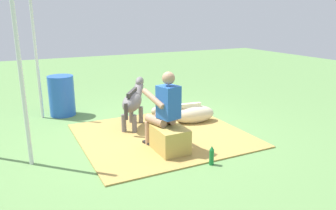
{
  "coord_description": "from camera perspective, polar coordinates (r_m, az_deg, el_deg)",
  "views": [
    {
      "loc": [
        -5.26,
        2.3,
        2.14
      ],
      "look_at": [
        -0.16,
        -0.23,
        0.55
      ],
      "focal_mm": 34.78,
      "sensor_mm": 36.0,
      "label": 1
    }
  ],
  "objects": [
    {
      "name": "ground_plane",
      "position": [
        6.12,
        -2.63,
        -4.87
      ],
      "size": [
        24.0,
        24.0,
        0.0
      ],
      "primitive_type": "plane",
      "color": "#608C4C"
    },
    {
      "name": "hay_patch",
      "position": [
        5.96,
        -0.99,
        -5.3
      ],
      "size": [
        2.67,
        2.9,
        0.02
      ],
      "primitive_type": "cube",
      "color": "#AD8C47",
      "rests_on": "ground"
    },
    {
      "name": "hay_bale",
      "position": [
        5.22,
        0.32,
        -6.11
      ],
      "size": [
        0.61,
        0.45,
        0.42
      ],
      "primitive_type": "cube",
      "color": "tan",
      "rests_on": "ground"
    },
    {
      "name": "person_seated",
      "position": [
        5.18,
        -0.72,
        -0.47
      ],
      "size": [
        0.71,
        0.52,
        1.3
      ],
      "color": "tan",
      "rests_on": "ground"
    },
    {
      "name": "pony_standing",
      "position": [
        6.32,
        -6.1,
        0.75
      ],
      "size": [
        1.18,
        0.91,
        0.89
      ],
      "color": "slate",
      "rests_on": "ground"
    },
    {
      "name": "pony_lying",
      "position": [
        6.58,
        3.71,
        -1.65
      ],
      "size": [
        0.51,
        1.36,
        0.42
      ],
      "color": "beige",
      "rests_on": "ground"
    },
    {
      "name": "soda_bottle",
      "position": [
        4.86,
        7.65,
        -8.79
      ],
      "size": [
        0.07,
        0.07,
        0.3
      ],
      "color": "#197233",
      "rests_on": "ground"
    },
    {
      "name": "water_barrel",
      "position": [
        7.43,
        -18.14,
        1.56
      ],
      "size": [
        0.54,
        0.54,
        0.87
      ],
      "primitive_type": "cylinder",
      "color": "blue",
      "rests_on": "ground"
    },
    {
      "name": "tent_pole_left",
      "position": [
        4.94,
        -24.21,
        3.41
      ],
      "size": [
        0.06,
        0.06,
        2.42
      ],
      "primitive_type": "cylinder",
      "color": "silver",
      "rests_on": "ground"
    },
    {
      "name": "tent_pole_right",
      "position": [
        7.24,
        -22.0,
        7.12
      ],
      "size": [
        0.06,
        0.06,
        2.42
      ],
      "primitive_type": "cylinder",
      "color": "silver",
      "rests_on": "ground"
    }
  ]
}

